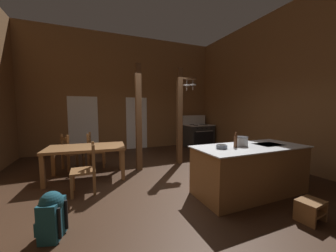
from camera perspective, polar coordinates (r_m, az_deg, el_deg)
name	(u,v)px	position (r m, az deg, el deg)	size (l,w,h in m)	color
ground_plane	(163,187)	(4.26, -1.48, -17.73)	(7.94, 8.52, 0.10)	#382316
wall_back	(127,94)	(7.74, -12.24, 9.50)	(7.94, 0.14, 4.40)	brown
wall_right	(285,87)	(6.27, 31.81, 9.86)	(0.14, 8.52, 4.40)	brown
glazed_door_back_left	(83,125)	(7.54, -24.06, 0.32)	(1.00, 0.01, 2.05)	white
glazed_panel_back_right	(137,123)	(7.74, -9.37, 0.83)	(0.84, 0.01, 2.05)	white
kitchen_island	(250,170)	(4.02, 23.30, -11.95)	(2.16, 0.97, 0.91)	brown
stove_range	(199,135)	(8.15, 9.18, -2.79)	(1.18, 0.87, 1.32)	#2D2D2D
support_post_with_pot_rack	(180,113)	(5.53, 3.76, 3.88)	(0.59, 0.24, 2.75)	brown
support_post_center	(139,118)	(4.98, -8.84, 2.47)	(0.14, 0.14, 2.75)	brown
step_stool	(310,209)	(3.61, 36.96, -19.26)	(0.39, 0.32, 0.30)	brown
dining_table	(86,150)	(4.81, -23.31, -6.71)	(1.78, 1.05, 0.74)	brown
ladderback_chair_near_window	(86,169)	(4.04, -23.39, -11.90)	(0.44, 0.44, 0.95)	brown
ladderback_chair_by_post	(71,152)	(5.70, -27.19, -7.09)	(0.59, 0.59, 0.95)	brown
ladderback_chair_at_table_end	(95,151)	(5.68, -21.21, -6.91)	(0.50, 0.50, 0.95)	brown
backpack	(52,214)	(2.96, -31.55, -21.55)	(0.36, 0.37, 0.60)	#194756
stockpot_on_counter	(241,141)	(3.86, 21.16, -4.30)	(0.32, 0.25, 0.18)	silver
mixing_bowl_on_counter	(222,147)	(3.49, 15.84, -6.01)	(0.19, 0.19, 0.07)	slate
bottle_tall_on_counter	(235,141)	(3.66, 19.63, -4.34)	(0.06, 0.06, 0.28)	#56331E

